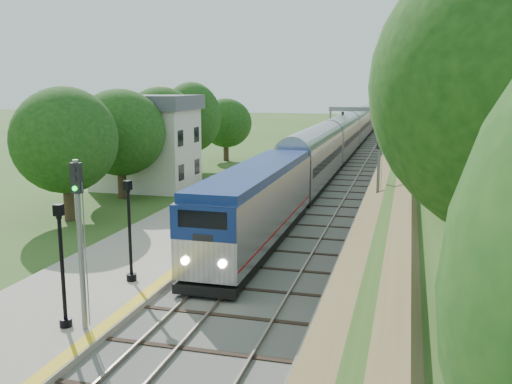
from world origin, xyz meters
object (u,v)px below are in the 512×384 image
(train, at_px, (356,129))
(lamppost_mid, at_px, (63,273))
(signal_gantry, at_px, (363,119))
(station_building, at_px, (145,141))
(signal_platform, at_px, (79,227))
(signal_farside, at_px, (379,170))
(lamppost_far, at_px, (130,237))

(train, relative_size, lamppost_mid, 30.14)
(signal_gantry, relative_size, train, 0.06)
(station_building, bearing_deg, signal_gantry, 56.62)
(lamppost_mid, bearing_deg, signal_platform, 0.41)
(lamppost_mid, xyz_separation_m, signal_platform, (0.77, 0.01, 1.72))
(signal_platform, bearing_deg, lamppost_mid, -179.59)
(signal_gantry, distance_m, signal_farside, 35.22)
(train, xyz_separation_m, signal_farside, (6.20, -52.76, 1.66))
(signal_gantry, height_order, lamppost_far, signal_gantry)
(lamppost_far, xyz_separation_m, signal_platform, (0.77, -5.02, 1.72))
(lamppost_far, bearing_deg, train, 86.80)
(signal_gantry, bearing_deg, lamppost_far, -97.30)
(signal_farside, bearing_deg, lamppost_far, -127.38)
(train, bearing_deg, station_building, -108.13)
(lamppost_mid, bearing_deg, station_building, 110.27)
(train, height_order, lamppost_mid, lamppost_mid)
(signal_gantry, distance_m, lamppost_far, 48.37)
(train, bearing_deg, signal_platform, -92.35)
(station_building, height_order, lamppost_mid, station_building)
(station_building, height_order, train, station_building)
(station_building, distance_m, train, 45.02)
(signal_platform, distance_m, signal_farside, 20.11)
(signal_gantry, relative_size, signal_farside, 1.38)
(train, bearing_deg, signal_farside, -83.30)
(station_building, distance_m, signal_platform, 30.07)
(lamppost_far, bearing_deg, lamppost_mid, -90.07)
(train, bearing_deg, signal_gantry, -82.08)
(station_building, height_order, signal_farside, station_building)
(signal_gantry, bearing_deg, train, 97.92)
(signal_platform, bearing_deg, train, 87.65)
(station_building, height_order, signal_gantry, station_building)
(station_building, relative_size, lamppost_far, 1.92)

